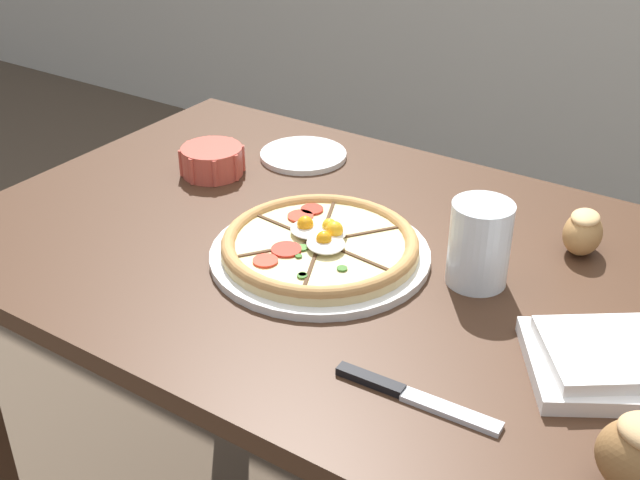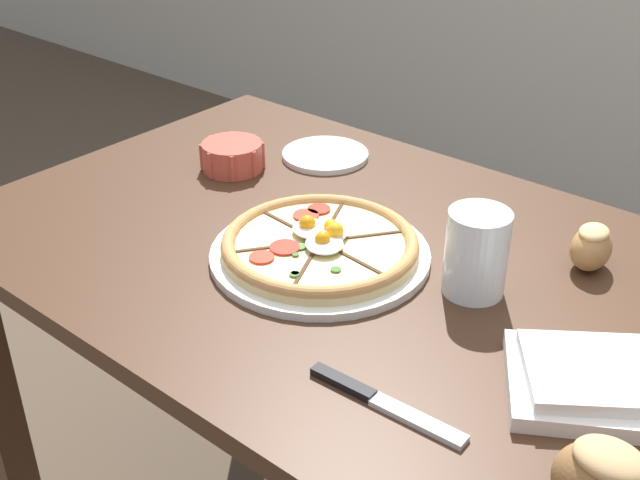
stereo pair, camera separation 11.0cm
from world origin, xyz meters
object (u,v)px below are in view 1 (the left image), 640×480
(dining_table, at_px, (360,323))
(napkin_folded, at_px, (610,360))
(bread_piece_mid, at_px, (583,231))
(ramekin_bowl, at_px, (212,160))
(pizza, at_px, (320,247))
(side_saucer, at_px, (303,155))
(knife_spare, at_px, (414,397))
(water_glass, at_px, (479,248))

(dining_table, xyz_separation_m, napkin_folded, (0.37, -0.07, 0.14))
(bread_piece_mid, bearing_deg, napkin_folded, -65.53)
(ramekin_bowl, xyz_separation_m, bread_piece_mid, (0.62, 0.09, 0.01))
(napkin_folded, bearing_deg, ramekin_bowl, 167.56)
(pizza, xyz_separation_m, bread_piece_mid, (0.30, 0.22, 0.02))
(bread_piece_mid, bearing_deg, side_saucer, 174.15)
(bread_piece_mid, bearing_deg, ramekin_bowl, -171.79)
(napkin_folded, bearing_deg, knife_spare, -134.57)
(napkin_folded, distance_m, side_saucer, 0.70)
(napkin_folded, height_order, bread_piece_mid, bread_piece_mid)
(ramekin_bowl, relative_size, water_glass, 0.96)
(napkin_folded, height_order, knife_spare, napkin_folded)
(water_glass, bearing_deg, side_saucer, 154.03)
(dining_table, xyz_separation_m, side_saucer, (-0.26, 0.23, 0.13))
(pizza, height_order, ramekin_bowl, pizza)
(ramekin_bowl, height_order, knife_spare, ramekin_bowl)
(knife_spare, height_order, side_saucer, same)
(dining_table, relative_size, ramekin_bowl, 10.67)
(dining_table, bearing_deg, knife_spare, -48.80)
(bread_piece_mid, distance_m, side_saucer, 0.53)
(napkin_folded, xyz_separation_m, knife_spare, (-0.16, -0.17, -0.01))
(side_saucer, bearing_deg, knife_spare, -44.89)
(knife_spare, xyz_separation_m, side_saucer, (-0.47, 0.47, 0.00))
(ramekin_bowl, height_order, side_saucer, ramekin_bowl)
(dining_table, relative_size, bread_piece_mid, 15.46)
(water_glass, relative_size, side_saucer, 0.76)
(ramekin_bowl, relative_size, napkin_folded, 0.47)
(napkin_folded, distance_m, knife_spare, 0.23)
(bread_piece_mid, bearing_deg, knife_spare, -96.97)
(pizza, distance_m, napkin_folded, 0.42)
(bread_piece_mid, xyz_separation_m, water_glass, (-0.09, -0.16, 0.02))
(ramekin_bowl, bearing_deg, water_glass, -7.28)
(ramekin_bowl, height_order, napkin_folded, ramekin_bowl)
(pizza, xyz_separation_m, water_glass, (0.21, 0.07, 0.03))
(bread_piece_mid, bearing_deg, pizza, -143.88)
(napkin_folded, bearing_deg, water_glass, 155.58)
(pizza, relative_size, bread_piece_mid, 4.02)
(side_saucer, bearing_deg, ramekin_bowl, -123.03)
(bread_piece_mid, height_order, water_glass, water_glass)
(pizza, xyz_separation_m, napkin_folded, (0.42, -0.03, -0.00))
(pizza, height_order, water_glass, water_glass)
(knife_spare, relative_size, side_saucer, 1.26)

